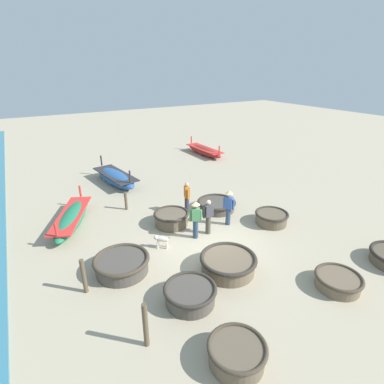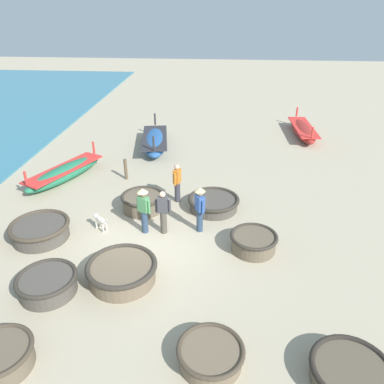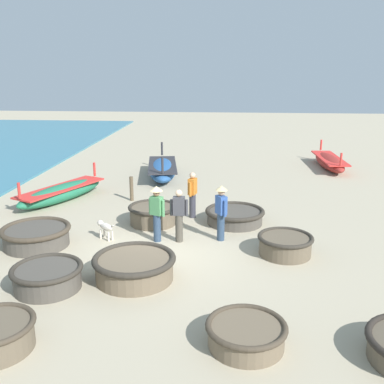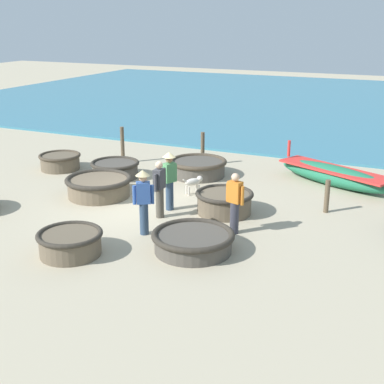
# 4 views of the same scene
# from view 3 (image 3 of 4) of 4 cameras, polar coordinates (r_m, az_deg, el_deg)

# --- Properties ---
(ground_plane) EXTENTS (80.00, 80.00, 0.00)m
(ground_plane) POSITION_cam_3_polar(r_m,az_deg,el_deg) (12.64, -4.18, -7.48)
(ground_plane) COLOR tan
(coracle_tilted) EXTENTS (1.51, 1.51, 0.56)m
(coracle_tilted) POSITION_cam_3_polar(r_m,az_deg,el_deg) (12.52, 11.75, -6.52)
(coracle_tilted) COLOR brown
(coracle_tilted) RESTS_ON ground
(coracle_front_left) EXTENTS (2.01, 2.01, 0.61)m
(coracle_front_left) POSITION_cam_3_polar(r_m,az_deg,el_deg) (10.99, -7.33, -9.36)
(coracle_front_left) COLOR brown
(coracle_front_left) RESTS_ON ground
(coracle_weathered) EXTENTS (1.94, 1.94, 0.48)m
(coracle_weathered) POSITION_cam_3_polar(r_m,az_deg,el_deg) (14.75, 5.46, -2.98)
(coracle_weathered) COLOR #4C473F
(coracle_weathered) RESTS_ON ground
(coracle_beside_post) EXTENTS (1.51, 1.51, 0.46)m
(coracle_beside_post) POSITION_cam_3_polar(r_m,az_deg,el_deg) (8.64, 6.89, -17.42)
(coracle_beside_post) COLOR brown
(coracle_beside_post) RESTS_ON ground
(coracle_center) EXTENTS (1.96, 1.96, 0.58)m
(coracle_center) POSITION_cam_3_polar(r_m,az_deg,el_deg) (13.60, -19.18, -5.21)
(coracle_center) COLOR #4C473F
(coracle_center) RESTS_ON ground
(coracle_far_left) EXTENTS (1.64, 1.64, 0.56)m
(coracle_far_left) POSITION_cam_3_polar(r_m,az_deg,el_deg) (11.00, -17.90, -10.15)
(coracle_far_left) COLOR #4C473F
(coracle_far_left) RESTS_ON ground
(coracle_nearest) EXTENTS (1.61, 1.61, 0.62)m
(coracle_nearest) POSITION_cam_3_polar(r_m,az_deg,el_deg) (14.68, -4.98, -2.77)
(coracle_nearest) COLOR brown
(coracle_nearest) RESTS_ON ground
(long_boat_red_hull) EXTENTS (1.84, 4.34, 1.33)m
(long_boat_red_hull) POSITION_cam_3_polar(r_m,az_deg,el_deg) (20.82, -3.78, 2.89)
(long_boat_red_hull) COLOR #285693
(long_boat_red_hull) RESTS_ON ground
(long_boat_white_hull) EXTENTS (1.19, 4.29, 1.14)m
(long_boat_white_hull) POSITION_cam_3_polar(r_m,az_deg,el_deg) (23.77, 17.05, 3.70)
(long_boat_white_hull) COLOR maroon
(long_boat_white_hull) RESTS_ON ground
(long_boat_blue_hull) EXTENTS (2.61, 4.18, 1.14)m
(long_boat_blue_hull) POSITION_cam_3_polar(r_m,az_deg,el_deg) (17.81, -16.25, -0.06)
(long_boat_blue_hull) COLOR #237551
(long_boat_blue_hull) RESTS_ON ground
(fisherman_with_hat) EXTENTS (0.37, 0.46, 1.67)m
(fisherman_with_hat) POSITION_cam_3_polar(r_m,az_deg,el_deg) (13.07, 3.72, -2.19)
(fisherman_with_hat) COLOR #2D425B
(fisherman_with_hat) RESTS_ON ground
(fisherman_standing_left) EXTENTS (0.49, 0.36, 1.67)m
(fisherman_standing_left) POSITION_cam_3_polar(r_m,az_deg,el_deg) (13.01, -4.49, -2.30)
(fisherman_standing_left) COLOR #2D425B
(fisherman_standing_left) RESTS_ON ground
(fisherman_crouching) EXTENTS (0.30, 0.51, 1.57)m
(fisherman_crouching) POSITION_cam_3_polar(r_m,az_deg,el_deg) (15.09, 0.06, -0.21)
(fisherman_crouching) COLOR #383842
(fisherman_crouching) RESTS_ON ground
(fisherman_standing_right) EXTENTS (0.53, 0.22, 1.57)m
(fisherman_standing_right) POSITION_cam_3_polar(r_m,az_deg,el_deg) (12.99, -1.66, -2.84)
(fisherman_standing_right) COLOR #4C473D
(fisherman_standing_right) RESTS_ON ground
(dog) EXTENTS (0.59, 0.46, 0.55)m
(dog) POSITION_cam_3_polar(r_m,az_deg,el_deg) (13.57, -10.98, -4.40)
(dog) COLOR beige
(dog) RESTS_ON ground
(mooring_post_shoreline) EXTENTS (0.14, 0.14, 0.94)m
(mooring_post_shoreline) POSITION_cam_3_polar(r_m,az_deg,el_deg) (17.27, -7.69, 0.43)
(mooring_post_shoreline) COLOR brown
(mooring_post_shoreline) RESTS_ON ground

